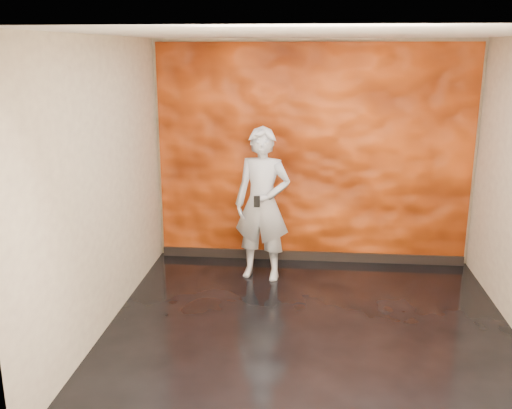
{
  "coord_description": "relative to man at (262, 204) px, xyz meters",
  "views": [
    {
      "loc": [
        -0.03,
        -5.12,
        2.68
      ],
      "look_at": [
        -0.6,
        0.79,
        1.05
      ],
      "focal_mm": 40.0,
      "sensor_mm": 36.0,
      "label": 1
    }
  ],
  "objects": [
    {
      "name": "baseboard",
      "position": [
        0.58,
        0.6,
        -0.85
      ],
      "size": [
        3.9,
        0.04,
        0.12
      ],
      "primitive_type": "cube",
      "color": "black",
      "rests_on": "ground"
    },
    {
      "name": "phone",
      "position": [
        -0.04,
        -0.26,
        0.1
      ],
      "size": [
        0.07,
        0.02,
        0.13
      ],
      "primitive_type": "cube",
      "rotation": [
        0.0,
        0.0,
        0.14
      ],
      "color": "black",
      "rests_on": "man"
    },
    {
      "name": "room",
      "position": [
        0.58,
        -1.32,
        0.49
      ],
      "size": [
        4.02,
        4.02,
        2.81
      ],
      "color": "black",
      "rests_on": "ground"
    },
    {
      "name": "man",
      "position": [
        0.0,
        0.0,
        0.0
      ],
      "size": [
        0.73,
        0.55,
        1.82
      ],
      "primitive_type": "imported",
      "rotation": [
        0.0,
        0.0,
        -0.18
      ],
      "color": "#A2A6B1",
      "rests_on": "ground"
    },
    {
      "name": "feature_wall",
      "position": [
        0.58,
        0.64,
        0.47
      ],
      "size": [
        3.9,
        0.06,
        2.75
      ],
      "primitive_type": "cube",
      "color": "#F45914",
      "rests_on": "ground"
    }
  ]
}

